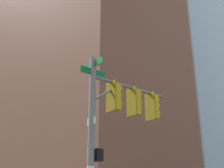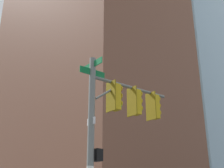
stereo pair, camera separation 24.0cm
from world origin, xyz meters
The scene contains 4 objects.
signal_pole_assembly centered at (-0.89, -0.17, 4.37)m, with size 4.23×1.30×6.34m.
building_brick_nearside centered at (-19.70, -21.06, 26.47)m, with size 18.84×21.64×52.95m, color brown.
building_brick_midblock centered at (-25.96, -24.98, 19.43)m, with size 16.87×17.71×38.86m, color #845B47.
building_glass_tower centered at (-51.20, -27.32, 44.16)m, with size 22.81×24.80×88.33m, color #8CB2C6.
Camera 2 is at (7.30, 7.02, 1.51)m, focal length 48.80 mm.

